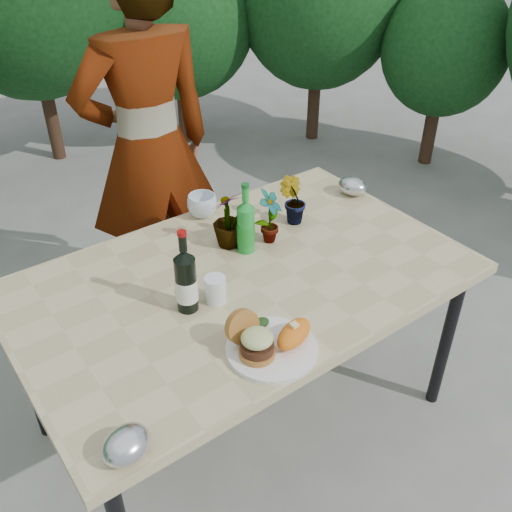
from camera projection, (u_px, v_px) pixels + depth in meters
ground at (245, 414)px, 2.47m from camera, size 80.00×80.00×0.00m
patio_table at (243, 288)px, 2.07m from camera, size 1.60×1.00×0.75m
shrub_hedge at (51, 42)px, 2.94m from camera, size 7.00×5.17×2.43m
dinner_plate at (272, 349)px, 1.72m from camera, size 0.28×0.28×0.01m
burger_stack at (253, 340)px, 1.68m from camera, size 0.11×0.16×0.11m
sweet_potato at (294, 334)px, 1.72m from camera, size 0.17×0.12×0.06m
grilled_veg at (258, 325)px, 1.78m from camera, size 0.08×0.05×0.03m
wine_bottle at (186, 282)px, 1.82m from camera, size 0.07×0.07×0.30m
sparkling_water at (246, 227)px, 2.11m from camera, size 0.07×0.07×0.28m
plastic_cup at (215, 290)px, 1.89m from camera, size 0.07×0.07×0.09m
seedling_left at (270, 217)px, 2.15m from camera, size 0.14×0.12×0.22m
seedling_mid at (293, 201)px, 2.28m from camera, size 0.13×0.14×0.20m
seedling_right at (229, 219)px, 2.14m from camera, size 0.15×0.15×0.22m
blue_bowl at (202, 206)px, 2.35m from camera, size 0.16×0.16×0.10m
foil_packet_left at (126, 445)px, 1.40m from camera, size 0.16×0.14×0.08m
foil_packet_right at (353, 186)px, 2.51m from camera, size 0.15×0.16×0.08m
person at (149, 150)px, 2.58m from camera, size 0.67×0.46×1.78m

